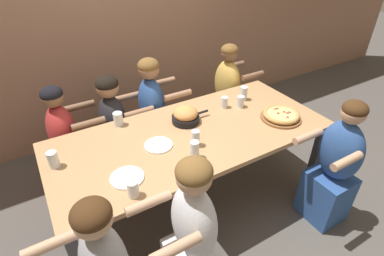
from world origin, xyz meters
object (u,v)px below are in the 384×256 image
Objects in this scene: pizza_board_main at (281,115)px; drinking_glass_g at (118,119)px; diner_near_right at (334,170)px; drinking_glass_h at (244,94)px; empty_plate_b at (159,145)px; skillet_bowl at (186,115)px; drinking_glass_d at (196,139)px; diner_far_midleft at (116,133)px; diner_far_right at (227,98)px; drinking_glass_f at (133,190)px; drinking_glass_a at (195,151)px; diner_near_midleft at (193,240)px; drinking_glass_e at (240,102)px; drinking_glass_b at (224,103)px; diner_far_left at (68,148)px; drinking_glass_c at (53,160)px; empty_plate_a at (127,178)px; diner_far_center at (153,118)px.

drinking_glass_g is (-1.25, 0.62, 0.03)m from pizza_board_main.
drinking_glass_h is at bearing 11.61° from diner_near_right.
pizza_board_main reaches higher than empty_plate_b.
skillet_bowl is 2.62× the size of drinking_glass_d.
diner_far_right reaches higher than diner_far_midleft.
drinking_glass_h is (1.38, 0.65, 0.01)m from drinking_glass_f.
drinking_glass_a is 0.13× the size of diner_far_midleft.
pizza_board_main is at bearing -66.41° from diner_near_midleft.
drinking_glass_b is at bearing 153.45° from drinking_glass_e.
drinking_glass_h is 1.04m from diner_near_right.
diner_far_left is (-0.93, 0.55, -0.34)m from skillet_bowl.
diner_far_midleft is (0.59, 0.59, -0.34)m from drinking_glass_c.
pizza_board_main is 3.34× the size of drinking_glass_b.
drinking_glass_e is 0.10× the size of diner_far_left.
empty_plate_a is at bearing -146.67° from empty_plate_b.
drinking_glass_e is at bearing -49.67° from diner_near_midleft.
skillet_bowl is at bearing -25.66° from drinking_glass_g.
diner_far_right is (1.55, 1.13, -0.31)m from drinking_glass_f.
diner_far_right is at bearing 90.00° from diner_far_left.
drinking_glass_d is 1.18m from diner_near_right.
diner_far_left is at bearing 104.81° from empty_plate_a.
drinking_glass_g is at bearing 165.65° from drinking_glass_e.
pizza_board_main is 1.61× the size of empty_plate_b.
diner_far_left is at bearing 163.45° from drinking_glass_h.
diner_far_right is at bearing 36.03° from drinking_glass_f.
diner_near_midleft is (-0.89, -0.93, -0.28)m from drinking_glass_b.
diner_far_center is at bearing 30.59° from drinking_glass_c.
drinking_glass_a is 0.13× the size of diner_far_left.
diner_near_right reaches higher than drinking_glass_d.
empty_plate_b is 0.20× the size of diner_far_midleft.
diner_near_midleft and diner_far_center have the same top height.
pizza_board_main is at bearing -82.22° from drinking_glass_h.
drinking_glass_d is 0.73m from diner_near_midleft.
pizza_board_main is 0.45m from drinking_glass_h.
diner_near_midleft reaches higher than diner_far_midleft.
pizza_board_main is at bearing -26.88° from skillet_bowl.
drinking_glass_e is (0.56, -0.03, -0.01)m from skillet_bowl.
pizza_board_main is at bearing 4.83° from drinking_glass_a.
diner_far_right is at bearing 32.80° from skillet_bowl.
diner_near_right reaches higher than drinking_glass_a.
drinking_glass_e is (-0.17, 0.34, 0.02)m from pizza_board_main.
drinking_glass_g is 0.10× the size of diner_far_right.
diner_far_right reaches higher than drinking_glass_f.
drinking_glass_h is at bearing 73.45° from diner_far_left.
diner_near_right is at bearing -17.42° from empty_plate_a.
skillet_bowl reaches higher than empty_plate_b.
drinking_glass_f is 0.84m from drinking_glass_g.
diner_far_right reaches higher than drinking_glass_g.
drinking_glass_f is at bearing -28.92° from diner_far_center.
drinking_glass_h reaches higher than empty_plate_a.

